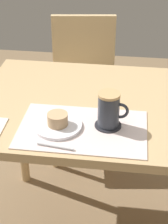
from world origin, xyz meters
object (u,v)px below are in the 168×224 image
pastry (58,119)px  wooden_chair (84,80)px  dining_table (105,123)px  coffee_mug (109,109)px  pastry_plate (58,126)px

pastry → wooden_chair: bearing=91.8°
dining_table → wooden_chair: wooden_chair is taller
dining_table → coffee_mug: size_ratio=8.10×
coffee_mug → pastry: bearing=-169.9°
wooden_chair → pastry: size_ratio=11.13×
dining_table → coffee_mug: 0.24m
coffee_mug → wooden_chair: bearing=103.4°
pastry → coffee_mug: size_ratio=0.57×
dining_table → wooden_chair: (-0.19, 0.72, -0.18)m
wooden_chair → pastry: bearing=84.3°
pastry → dining_table: bearing=51.7°
dining_table → coffee_mug: (0.03, -0.17, 0.17)m
pastry_plate → dining_table: bearing=51.7°
wooden_chair → coffee_mug: (0.21, -0.89, 0.35)m
wooden_chair → coffee_mug: 0.98m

